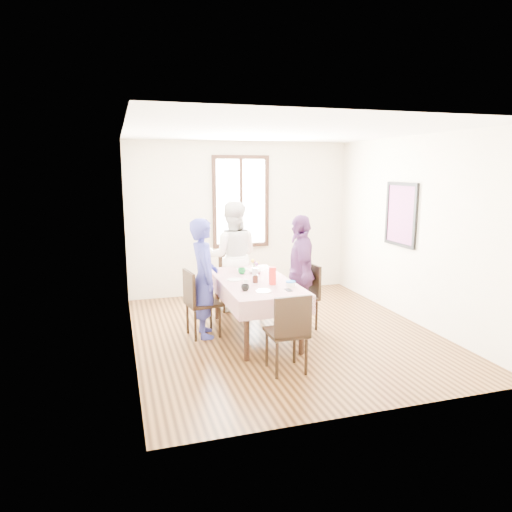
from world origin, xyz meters
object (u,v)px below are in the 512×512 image
chair_near (286,332)px  person_left (204,278)px  chair_left (203,303)px  person_right (299,273)px  dining_table (255,308)px  chair_far (233,282)px  person_far (233,256)px  chair_right (300,297)px

chair_near → person_left: (-0.66, 1.37, 0.34)m
chair_left → person_left: size_ratio=0.57×
person_right → chair_left: bearing=-78.6°
dining_table → chair_near: chair_near is taller
chair_far → person_left: 1.28m
dining_table → chair_left: (-0.68, 0.16, 0.08)m
chair_far → chair_near: same height
chair_left → chair_far: bearing=137.9°
chair_far → person_left: person_left is taller
dining_table → chair_near: bearing=-90.0°
chair_near → person_far: bearing=89.5°
dining_table → person_left: bearing=166.0°
chair_far → person_far: size_ratio=0.52×
person_left → dining_table: bearing=-102.5°
chair_far → person_right: person_right is taller
person_right → person_left: bearing=-78.7°
chair_far → person_right: (0.66, -1.15, 0.35)m
dining_table → chair_far: (0.00, 1.20, 0.08)m
chair_left → chair_right: same height
dining_table → chair_right: 0.69m
dining_table → person_far: (0.00, 1.18, 0.49)m
dining_table → chair_near: 1.21m
chair_near → person_right: (0.66, 1.26, 0.35)m
chair_right → person_right: bearing=80.7°
chair_right → dining_table: bearing=85.3°
chair_near → person_far: 2.42m
chair_left → chair_far: 1.24m
dining_table → chair_left: 0.70m
dining_table → chair_far: 1.21m
chair_right → chair_near: (-0.68, -1.26, 0.00)m
chair_left → person_right: (1.34, -0.11, 0.35)m
chair_right → chair_far: size_ratio=1.00×
person_right → chair_far: bearing=-134.1°
chair_left → person_left: 0.34m
chair_right → chair_far: same height
chair_far → person_far: bearing=96.4°
chair_far → chair_right: bearing=126.9°
chair_left → person_left: person_left is taller
dining_table → person_left: 0.80m
chair_near → chair_left: bearing=115.9°
dining_table → person_far: size_ratio=1.01×
chair_far → person_left: bearing=64.0°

